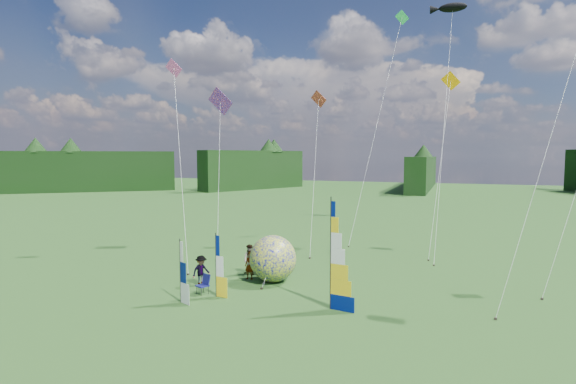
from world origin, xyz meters
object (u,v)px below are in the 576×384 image
(camp_chair, at_px, (202,284))
(spectator_a, at_px, (250,266))
(side_banner_far, at_px, (180,272))
(bol_inflatable, at_px, (273,259))
(kite_whale, at_px, (445,110))
(feather_banner_main, at_px, (331,255))
(side_banner_left, at_px, (216,266))
(spectator_b, at_px, (250,260))
(spectator_d, at_px, (272,260))
(spectator_c, at_px, (201,271))

(camp_chair, bearing_deg, spectator_a, 97.05)
(side_banner_far, height_order, camp_chair, side_banner_far)
(bol_inflatable, xyz_separation_m, kite_whale, (8.97, 13.17, 9.55))
(feather_banner_main, distance_m, side_banner_left, 6.22)
(side_banner_left, distance_m, spectator_b, 4.65)
(side_banner_left, bearing_deg, spectator_a, 95.01)
(bol_inflatable, distance_m, kite_whale, 18.58)
(side_banner_left, relative_size, bol_inflatable, 1.19)
(bol_inflatable, height_order, spectator_b, bol_inflatable)
(kite_whale, bearing_deg, side_banner_far, -132.38)
(side_banner_far, bearing_deg, bol_inflatable, 82.87)
(spectator_a, distance_m, spectator_b, 1.06)
(feather_banner_main, bearing_deg, spectator_d, 144.90)
(side_banner_far, xyz_separation_m, kite_whale, (11.88, 18.31, 9.35))
(feather_banner_main, relative_size, side_banner_far, 1.67)
(side_banner_left, relative_size, spectator_c, 1.87)
(bol_inflatable, height_order, spectator_c, bol_inflatable)
(spectator_c, bearing_deg, side_banner_far, -143.78)
(feather_banner_main, bearing_deg, spectator_a, 159.76)
(spectator_c, height_order, kite_whale, kite_whale)
(kite_whale, bearing_deg, feather_banner_main, -114.75)
(kite_whale, bearing_deg, side_banner_left, -131.82)
(side_banner_left, relative_size, spectator_a, 1.99)
(spectator_d, bearing_deg, bol_inflatable, 135.25)
(side_banner_left, relative_size, side_banner_far, 1.04)
(side_banner_far, xyz_separation_m, spectator_a, (1.40, 5.12, -0.75))
(camp_chair, height_order, kite_whale, kite_whale)
(spectator_d, height_order, camp_chair, spectator_d)
(side_banner_far, distance_m, bol_inflatable, 5.90)
(spectator_c, height_order, camp_chair, spectator_c)
(feather_banner_main, height_order, spectator_c, feather_banner_main)
(side_banner_left, bearing_deg, bol_inflatable, 73.08)
(feather_banner_main, bearing_deg, camp_chair, -169.04)
(spectator_b, height_order, spectator_d, spectator_b)
(feather_banner_main, relative_size, camp_chair, 4.91)
(bol_inflatable, bearing_deg, spectator_a, -179.37)
(spectator_d, bearing_deg, camp_chair, 91.93)
(side_banner_far, xyz_separation_m, spectator_d, (2.11, 6.87, -0.73))
(feather_banner_main, relative_size, spectator_b, 2.78)
(side_banner_left, height_order, side_banner_far, side_banner_left)
(spectator_a, relative_size, spectator_c, 0.94)
(side_banner_left, bearing_deg, spectator_d, 88.57)
(feather_banner_main, xyz_separation_m, kite_whale, (4.55, 16.58, 8.30))
(spectator_a, bearing_deg, feather_banner_main, -27.80)
(side_banner_left, distance_m, bol_inflatable, 4.04)
(bol_inflatable, relative_size, spectator_c, 1.57)
(spectator_d, bearing_deg, side_banner_far, 93.53)
(bol_inflatable, bearing_deg, spectator_d, 114.61)
(bol_inflatable, distance_m, camp_chair, 4.50)
(side_banner_far, distance_m, spectator_d, 7.23)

